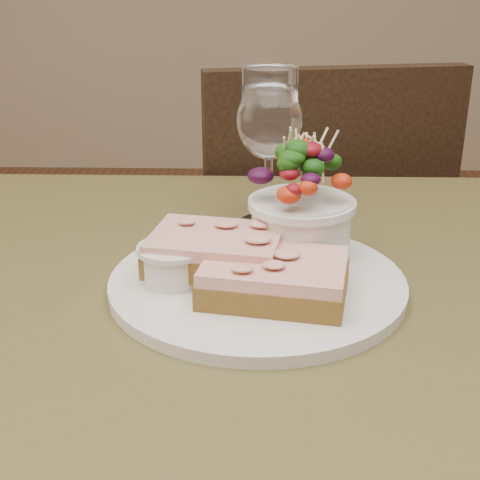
{
  "coord_description": "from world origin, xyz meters",
  "views": [
    {
      "loc": [
        0.0,
        -0.57,
        1.04
      ],
      "look_at": [
        -0.01,
        0.0,
        0.81
      ],
      "focal_mm": 50.0,
      "sensor_mm": 36.0,
      "label": 1
    }
  ],
  "objects_px": {
    "chair_far": "(299,351)",
    "salad_bowl": "(302,201)",
    "dinner_plate": "(257,283)",
    "wine_glass": "(269,125)",
    "cafe_table": "(250,388)",
    "ramekin": "(173,261)",
    "sandwich_back": "(216,250)",
    "sandwich_front": "(275,278)"
  },
  "relations": [
    {
      "from": "sandwich_back",
      "to": "sandwich_front",
      "type": "bearing_deg",
      "value": -28.46
    },
    {
      "from": "wine_glass",
      "to": "dinner_plate",
      "type": "bearing_deg",
      "value": -94.18
    },
    {
      "from": "cafe_table",
      "to": "salad_bowl",
      "type": "xyz_separation_m",
      "value": [
        0.05,
        0.08,
        0.17
      ]
    },
    {
      "from": "sandwich_front",
      "to": "ramekin",
      "type": "height_order",
      "value": "ramekin"
    },
    {
      "from": "cafe_table",
      "to": "chair_far",
      "type": "relative_size",
      "value": 0.89
    },
    {
      "from": "dinner_plate",
      "to": "wine_glass",
      "type": "distance_m",
      "value": 0.21
    },
    {
      "from": "sandwich_back",
      "to": "ramekin",
      "type": "relative_size",
      "value": 2.22
    },
    {
      "from": "dinner_plate",
      "to": "wine_glass",
      "type": "relative_size",
      "value": 1.65
    },
    {
      "from": "sandwich_back",
      "to": "chair_far",
      "type": "bearing_deg",
      "value": 87.85
    },
    {
      "from": "dinner_plate",
      "to": "salad_bowl",
      "type": "xyz_separation_m",
      "value": [
        0.04,
        0.06,
        0.07
      ]
    },
    {
      "from": "ramekin",
      "to": "salad_bowl",
      "type": "bearing_deg",
      "value": 27.5
    },
    {
      "from": "dinner_plate",
      "to": "chair_far",
      "type": "bearing_deg",
      "value": 81.71
    },
    {
      "from": "cafe_table",
      "to": "dinner_plate",
      "type": "height_order",
      "value": "dinner_plate"
    },
    {
      "from": "chair_far",
      "to": "wine_glass",
      "type": "bearing_deg",
      "value": 69.35
    },
    {
      "from": "ramekin",
      "to": "cafe_table",
      "type": "bearing_deg",
      "value": -11.0
    },
    {
      "from": "ramekin",
      "to": "sandwich_back",
      "type": "bearing_deg",
      "value": 22.66
    },
    {
      "from": "chair_far",
      "to": "sandwich_front",
      "type": "relative_size",
      "value": 6.2
    },
    {
      "from": "cafe_table",
      "to": "sandwich_front",
      "type": "bearing_deg",
      "value": -31.77
    },
    {
      "from": "sandwich_front",
      "to": "wine_glass",
      "type": "distance_m",
      "value": 0.23
    },
    {
      "from": "dinner_plate",
      "to": "salad_bowl",
      "type": "relative_size",
      "value": 2.27
    },
    {
      "from": "ramekin",
      "to": "wine_glass",
      "type": "bearing_deg",
      "value": 62.73
    },
    {
      "from": "chair_far",
      "to": "salad_bowl",
      "type": "distance_m",
      "value": 0.78
    },
    {
      "from": "cafe_table",
      "to": "ramekin",
      "type": "relative_size",
      "value": 12.6
    },
    {
      "from": "chair_far",
      "to": "salad_bowl",
      "type": "height_order",
      "value": "chair_far"
    },
    {
      "from": "ramekin",
      "to": "wine_glass",
      "type": "distance_m",
      "value": 0.22
    },
    {
      "from": "cafe_table",
      "to": "salad_bowl",
      "type": "height_order",
      "value": "salad_bowl"
    },
    {
      "from": "cafe_table",
      "to": "ramekin",
      "type": "distance_m",
      "value": 0.15
    },
    {
      "from": "cafe_table",
      "to": "sandwich_front",
      "type": "distance_m",
      "value": 0.13
    },
    {
      "from": "chair_far",
      "to": "dinner_plate",
      "type": "relative_size",
      "value": 3.12
    },
    {
      "from": "chair_far",
      "to": "salad_bowl",
      "type": "relative_size",
      "value": 7.09
    },
    {
      "from": "sandwich_front",
      "to": "ramekin",
      "type": "xyz_separation_m",
      "value": [
        -0.1,
        0.03,
        0.0
      ]
    },
    {
      "from": "cafe_table",
      "to": "chair_far",
      "type": "height_order",
      "value": "chair_far"
    },
    {
      "from": "dinner_plate",
      "to": "salad_bowl",
      "type": "distance_m",
      "value": 0.1
    },
    {
      "from": "chair_far",
      "to": "ramekin",
      "type": "bearing_deg",
      "value": 64.02
    },
    {
      "from": "sandwich_back",
      "to": "ramekin",
      "type": "height_order",
      "value": "sandwich_back"
    },
    {
      "from": "chair_far",
      "to": "ramekin",
      "type": "relative_size",
      "value": 14.18
    },
    {
      "from": "chair_far",
      "to": "ramekin",
      "type": "distance_m",
      "value": 0.82
    },
    {
      "from": "ramekin",
      "to": "chair_far",
      "type": "bearing_deg",
      "value": 74.82
    },
    {
      "from": "dinner_plate",
      "to": "sandwich_front",
      "type": "height_order",
      "value": "sandwich_front"
    },
    {
      "from": "sandwich_front",
      "to": "ramekin",
      "type": "bearing_deg",
      "value": 174.32
    },
    {
      "from": "sandwich_back",
      "to": "cafe_table",
      "type": "bearing_deg",
      "value": -32.04
    },
    {
      "from": "dinner_plate",
      "to": "sandwich_back",
      "type": "relative_size",
      "value": 2.05
    }
  ]
}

